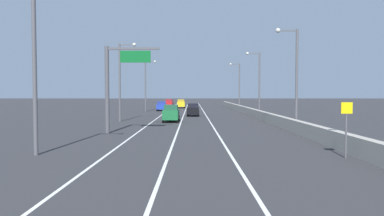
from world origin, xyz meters
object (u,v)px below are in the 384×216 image
object	(u,v)px
lamp_post_left_mid	(122,76)
car_red_4	(170,103)
overhead_sign_gantry	(116,79)
lamp_post_right_third	(258,79)
lamp_post_left_near	(40,57)
car_blue_2	(162,106)
speed_advisory_sign	(347,125)
car_black_3	(194,110)
lamp_post_right_second	(294,71)
car_green_1	(172,113)
car_yellow_0	(181,104)
lamp_post_right_fourth	(238,83)
lamp_post_left_far	(147,82)

from	to	relation	value
lamp_post_left_mid	car_red_4	xyz separation A→B (m)	(2.87, 45.86, -4.55)
overhead_sign_gantry	lamp_post_right_third	size ratio (longest dim) A/B	0.79
lamp_post_left_near	car_blue_2	xyz separation A→B (m)	(2.59, 50.51, -4.58)
speed_advisory_sign	car_black_3	world-z (taller)	speed_advisory_sign
lamp_post_right_second	car_green_1	bearing A→B (deg)	141.16
car_yellow_0	car_red_4	world-z (taller)	car_yellow_0
speed_advisory_sign	car_yellow_0	distance (m)	65.36
lamp_post_left_mid	car_green_1	world-z (taller)	lamp_post_left_mid
lamp_post_right_fourth	car_black_3	size ratio (longest dim) A/B	2.31
speed_advisory_sign	lamp_post_left_mid	distance (m)	30.09
lamp_post_right_second	lamp_post_left_mid	xyz separation A→B (m)	(-18.10, 9.96, 0.00)
lamp_post_right_fourth	car_green_1	size ratio (longest dim) A/B	2.07
lamp_post_left_far	car_red_4	bearing A→B (deg)	82.77
lamp_post_left_mid	car_green_1	bearing A→B (deg)	-2.08
overhead_sign_gantry	speed_advisory_sign	world-z (taller)	overhead_sign_gantry
overhead_sign_gantry	car_red_4	size ratio (longest dim) A/B	1.65
car_green_1	car_black_3	size ratio (longest dim) A/B	1.11
lamp_post_right_third	car_red_4	world-z (taller)	lamp_post_right_third
overhead_sign_gantry	lamp_post_left_far	size ratio (longest dim) A/B	0.79
lamp_post_left_mid	car_blue_2	distance (m)	27.28
lamp_post_right_second	lamp_post_left_near	xyz separation A→B (m)	(-18.09, -13.79, 0.00)
speed_advisory_sign	car_red_4	distance (m)	71.92
car_blue_2	lamp_post_right_second	bearing A→B (deg)	-67.11
lamp_post_left_near	car_blue_2	size ratio (longest dim) A/B	2.05
lamp_post_left_mid	car_black_3	xyz separation A→B (m)	(8.69, 10.53, -4.55)
car_red_4	speed_advisory_sign	bearing A→B (deg)	-78.84
lamp_post_right_fourth	lamp_post_left_near	distance (m)	56.28
lamp_post_right_second	lamp_post_left_mid	size ratio (longest dim) A/B	1.00
lamp_post_right_fourth	car_red_4	xyz separation A→B (m)	(-15.03, 16.25, -4.55)
lamp_post_right_third	lamp_post_left_mid	bearing A→B (deg)	-151.74
lamp_post_right_second	car_yellow_0	size ratio (longest dim) A/B	2.04
car_yellow_0	car_blue_2	world-z (taller)	car_yellow_0
speed_advisory_sign	lamp_post_right_fourth	size ratio (longest dim) A/B	0.31
lamp_post_right_second	car_yellow_0	distance (m)	51.37
lamp_post_right_second	car_black_3	xyz separation A→B (m)	(-9.40, 20.49, -4.55)
lamp_post_right_third	lamp_post_left_mid	distance (m)	20.76
lamp_post_right_second	lamp_post_right_third	world-z (taller)	same
lamp_post_right_fourth	car_blue_2	distance (m)	16.23
lamp_post_left_near	lamp_post_left_mid	bearing A→B (deg)	90.01
speed_advisory_sign	lamp_post_left_near	bearing A→B (deg)	176.77
speed_advisory_sign	lamp_post_right_second	distance (m)	15.26
lamp_post_right_third	car_black_3	distance (m)	10.64
lamp_post_left_near	lamp_post_left_far	world-z (taller)	same
lamp_post_right_third	car_yellow_0	world-z (taller)	lamp_post_right_third
overhead_sign_gantry	car_blue_2	world-z (taller)	overhead_sign_gantry
car_red_4	car_yellow_0	bearing A→B (deg)	-63.18
overhead_sign_gantry	lamp_post_left_far	xyz separation A→B (m)	(-1.89, 36.60, 0.79)
lamp_post_left_far	car_red_4	distance (m)	22.76
lamp_post_right_third	car_black_3	size ratio (longest dim) A/B	2.31
lamp_post_right_third	car_red_4	size ratio (longest dim) A/B	2.10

